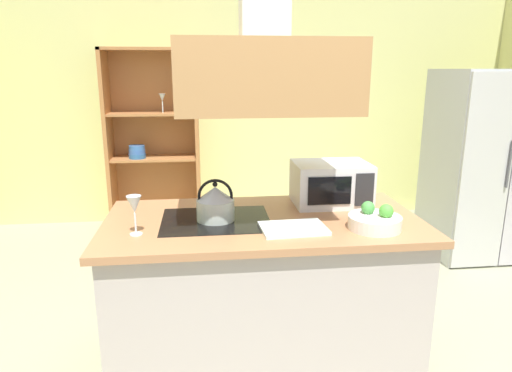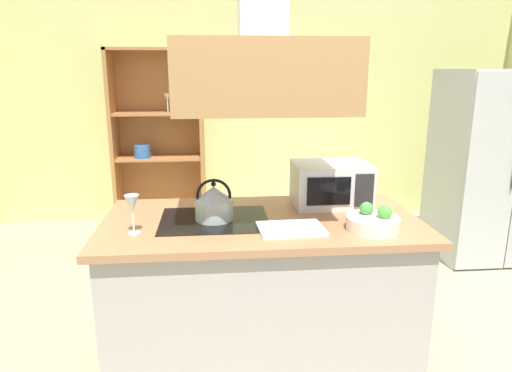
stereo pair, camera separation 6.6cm
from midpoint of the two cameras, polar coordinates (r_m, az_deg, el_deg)
wall_back at (r=5.28m, az=-1.15°, el=10.50°), size 6.00×0.12×2.70m
kitchen_island at (r=2.75m, az=0.14°, el=-12.97°), size 1.78×0.92×0.90m
range_hood at (r=2.44m, az=0.17°, el=16.06°), size 0.90×0.70×1.20m
refrigerator at (r=4.69m, az=26.40°, el=2.40°), size 0.90×0.78×1.72m
dish_cabinet at (r=5.13m, az=-13.02°, el=4.49°), size 0.98×0.40×1.93m
kettle at (r=2.53m, az=-5.87°, el=-2.18°), size 0.21×0.21×0.23m
cutting_board at (r=2.40m, az=3.91°, el=-5.32°), size 0.36×0.26×0.02m
microwave at (r=2.85m, az=8.71°, el=0.33°), size 0.46×0.35×0.26m
wine_glass_on_counter at (r=2.37m, az=-15.81°, el=-2.46°), size 0.08×0.08×0.21m
fruit_bowl at (r=2.48m, az=13.96°, el=-4.24°), size 0.28×0.28×0.14m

